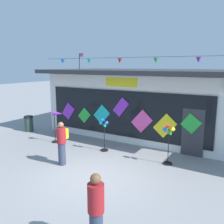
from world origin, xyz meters
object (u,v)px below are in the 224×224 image
at_px(person_mid_plaza, 96,212).
at_px(trash_bin, 29,123).
at_px(wind_spinner_left, 104,131).
at_px(kite_shop_building, 142,101).
at_px(person_near_camera, 62,142).
at_px(wind_spinner_center_left, 169,137).
at_px(wind_spinner_far_left, 57,120).

relative_size(person_mid_plaza, trash_bin, 1.89).
height_order(wind_spinner_left, trash_bin, wind_spinner_left).
height_order(kite_shop_building, person_near_camera, kite_shop_building).
xyz_separation_m(wind_spinner_left, person_near_camera, (-0.56, -2.08, -0.03)).
relative_size(wind_spinner_left, person_near_camera, 0.88).
height_order(wind_spinner_center_left, person_near_camera, person_near_camera).
bearing_deg(trash_bin, wind_spinner_center_left, -3.67).
bearing_deg(kite_shop_building, wind_spinner_left, -91.07).
height_order(kite_shop_building, person_mid_plaza, kite_shop_building).
distance_m(wind_spinner_far_left, person_mid_plaza, 7.41).
xyz_separation_m(kite_shop_building, trash_bin, (-5.61, -3.31, -1.34)).
xyz_separation_m(person_near_camera, person_mid_plaza, (3.62, -2.94, -0.03)).
relative_size(wind_spinner_center_left, person_near_camera, 0.96).
relative_size(wind_spinner_center_left, trash_bin, 1.81).
height_order(kite_shop_building, trash_bin, kite_shop_building).
xyz_separation_m(wind_spinner_center_left, person_near_camera, (-3.46, -2.08, -0.20)).
bearing_deg(trash_bin, wind_spinner_far_left, -14.13).
bearing_deg(person_near_camera, wind_spinner_left, 71.60).
height_order(wind_spinner_far_left, trash_bin, wind_spinner_far_left).
distance_m(kite_shop_building, person_mid_plaza, 9.40).
height_order(wind_spinner_center_left, person_mid_plaza, person_mid_plaza).
height_order(wind_spinner_far_left, wind_spinner_left, wind_spinner_far_left).
bearing_deg(wind_spinner_center_left, wind_spinner_left, -179.97).
height_order(wind_spinner_left, person_near_camera, person_near_camera).
relative_size(kite_shop_building, person_near_camera, 5.85).
distance_m(wind_spinner_center_left, person_near_camera, 4.04).
height_order(wind_spinner_far_left, wind_spinner_center_left, wind_spinner_center_left).
distance_m(kite_shop_building, person_near_camera, 6.03).
bearing_deg(wind_spinner_far_left, wind_spinner_center_left, 2.16).
bearing_deg(kite_shop_building, person_near_camera, -96.08).
relative_size(wind_spinner_far_left, person_near_camera, 0.95).
bearing_deg(person_mid_plaza, person_near_camera, -90.47).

